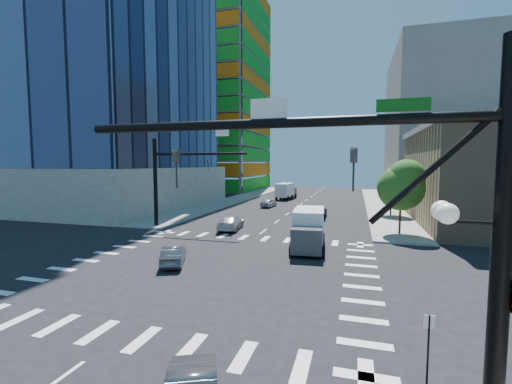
% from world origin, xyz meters
% --- Properties ---
extents(ground, '(160.00, 160.00, 0.00)m').
position_xyz_m(ground, '(0.00, 0.00, 0.00)').
color(ground, black).
rests_on(ground, ground).
extents(road_markings, '(20.00, 20.00, 0.01)m').
position_xyz_m(road_markings, '(0.00, 0.00, 0.01)').
color(road_markings, silver).
rests_on(road_markings, ground).
extents(sidewalk_ne, '(5.00, 60.00, 0.15)m').
position_xyz_m(sidewalk_ne, '(12.50, 40.00, 0.07)').
color(sidewalk_ne, gray).
rests_on(sidewalk_ne, ground).
extents(sidewalk_nw, '(5.00, 60.00, 0.15)m').
position_xyz_m(sidewalk_nw, '(-12.50, 40.00, 0.07)').
color(sidewalk_nw, gray).
rests_on(sidewalk_nw, ground).
extents(construction_building, '(25.16, 34.50, 70.60)m').
position_xyz_m(construction_building, '(-27.41, 61.93, 24.61)').
color(construction_building, slate).
rests_on(construction_building, ground).
extents(bg_building_ne, '(24.00, 30.00, 28.00)m').
position_xyz_m(bg_building_ne, '(27.00, 55.00, 14.00)').
color(bg_building_ne, slate).
rests_on(bg_building_ne, ground).
extents(signal_mast_se, '(10.51, 2.48, 9.00)m').
position_xyz_m(signal_mast_se, '(10.60, -11.50, 5.01)').
color(signal_mast_se, black).
rests_on(signal_mast_se, sidewalk_se).
extents(signal_mast_nw, '(10.20, 0.40, 9.00)m').
position_xyz_m(signal_mast_nw, '(-10.00, 11.50, 5.49)').
color(signal_mast_nw, black).
rests_on(signal_mast_nw, sidewalk_nw).
extents(tree_south, '(4.16, 4.16, 6.82)m').
position_xyz_m(tree_south, '(12.63, 13.90, 4.69)').
color(tree_south, '#382316').
rests_on(tree_south, sidewalk_ne).
extents(tree_north, '(3.54, 3.52, 5.78)m').
position_xyz_m(tree_north, '(12.93, 25.90, 3.99)').
color(tree_north, '#382316').
rests_on(tree_north, sidewalk_ne).
extents(no_parking_sign, '(0.30, 0.06, 2.20)m').
position_xyz_m(no_parking_sign, '(10.70, -9.00, 1.38)').
color(no_parking_sign, black).
rests_on(no_parking_sign, ground).
extents(car_nb_far, '(2.40, 4.96, 1.36)m').
position_xyz_m(car_nb_far, '(4.05, 21.55, 0.68)').
color(car_nb_far, black).
rests_on(car_nb_far, ground).
extents(car_sb_near, '(2.64, 5.14, 1.43)m').
position_xyz_m(car_sb_near, '(-3.42, 12.11, 0.71)').
color(car_sb_near, '#B2B2B2').
rests_on(car_sb_near, ground).
extents(car_sb_mid, '(2.01, 4.03, 1.32)m').
position_xyz_m(car_sb_mid, '(-4.12, 30.34, 0.66)').
color(car_sb_mid, '#A9ABB1').
rests_on(car_sb_mid, ground).
extents(car_sb_cross, '(2.71, 3.99, 1.24)m').
position_xyz_m(car_sb_cross, '(-2.81, -0.06, 0.62)').
color(car_sb_cross, '#525257').
rests_on(car_sb_cross, ground).
extents(box_truck_near, '(2.90, 5.92, 3.01)m').
position_xyz_m(box_truck_near, '(5.13, 6.31, 1.33)').
color(box_truck_near, black).
rests_on(box_truck_near, ground).
extents(box_truck_far, '(3.16, 5.93, 2.97)m').
position_xyz_m(box_truck_far, '(-3.87, 42.77, 1.31)').
color(box_truck_far, black).
rests_on(box_truck_far, ground).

